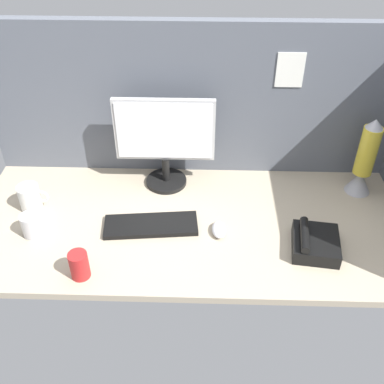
% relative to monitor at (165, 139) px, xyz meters
% --- Properties ---
extents(ground_plane, '(1.80, 0.80, 0.03)m').
position_rel_monitor_xyz_m(ground_plane, '(0.13, -0.25, -0.24)').
color(ground_plane, tan).
extents(cubicle_wall_back, '(1.80, 0.06, 0.68)m').
position_rel_monitor_xyz_m(cubicle_wall_back, '(0.13, 0.12, 0.12)').
color(cubicle_wall_back, '#565B66').
rests_on(cubicle_wall_back, ground_plane).
extents(monitor, '(0.42, 0.18, 0.41)m').
position_rel_monitor_xyz_m(monitor, '(0.00, 0.00, 0.00)').
color(monitor, black).
rests_on(monitor, ground_plane).
extents(keyboard, '(0.38, 0.17, 0.02)m').
position_rel_monitor_xyz_m(keyboard, '(-0.04, -0.30, -0.22)').
color(keyboard, black).
rests_on(keyboard, ground_plane).
extents(mouse, '(0.06, 0.10, 0.03)m').
position_rel_monitor_xyz_m(mouse, '(0.23, -0.33, -0.21)').
color(mouse, silver).
rests_on(mouse, ground_plane).
extents(mug_red_plastic, '(0.07, 0.07, 0.11)m').
position_rel_monitor_xyz_m(mug_red_plastic, '(-0.26, -0.56, -0.17)').
color(mug_red_plastic, red).
rests_on(mug_red_plastic, ground_plane).
extents(mug_ceramic_white, '(0.13, 0.09, 0.11)m').
position_rel_monitor_xyz_m(mug_ceramic_white, '(-0.55, -0.20, -0.17)').
color(mug_ceramic_white, white).
rests_on(mug_ceramic_white, ground_plane).
extents(mug_steel, '(0.07, 0.07, 0.09)m').
position_rel_monitor_xyz_m(mug_steel, '(-0.50, -0.36, -0.18)').
color(mug_steel, '#B2B2B7').
rests_on(mug_steel, ground_plane).
extents(lava_lamp, '(0.11, 0.11, 0.35)m').
position_rel_monitor_xyz_m(lava_lamp, '(0.84, -0.04, -0.08)').
color(lava_lamp, '#A5A5AD').
rests_on(lava_lamp, ground_plane).
extents(desk_phone, '(0.19, 0.21, 0.09)m').
position_rel_monitor_xyz_m(desk_phone, '(0.59, -0.41, -0.19)').
color(desk_phone, black).
rests_on(desk_phone, ground_plane).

